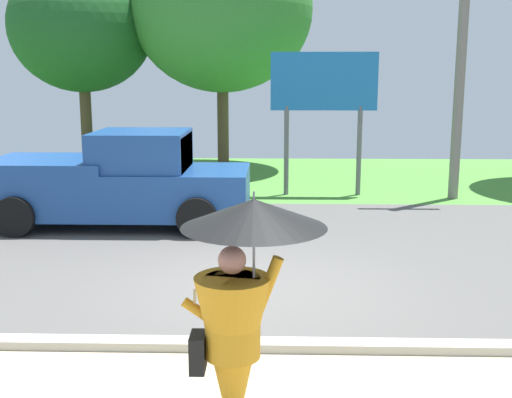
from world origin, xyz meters
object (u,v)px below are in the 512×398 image
(monk_pedestrian, at_px, (238,314))
(utility_pole, at_px, (463,25))
(roadside_billboard, at_px, (324,92))
(tree_right_mid, at_px, (222,9))
(pickup_truck, at_px, (119,182))
(tree_center_back, at_px, (82,27))

(monk_pedestrian, distance_m, utility_pole, 11.99)
(roadside_billboard, bearing_deg, tree_right_mid, 121.88)
(pickup_truck, bearing_deg, roadside_billboard, 40.33)
(tree_center_back, bearing_deg, monk_pedestrian, -69.83)
(roadside_billboard, xyz_separation_m, tree_center_back, (-7.23, 4.60, 1.86))
(pickup_truck, bearing_deg, monk_pedestrian, -67.49)
(roadside_billboard, bearing_deg, pickup_truck, -142.21)
(tree_center_back, relative_size, tree_right_mid, 0.86)
(utility_pole, relative_size, roadside_billboard, 2.23)
(monk_pedestrian, relative_size, tree_right_mid, 0.29)
(monk_pedestrian, relative_size, tree_center_back, 0.33)
(tree_right_mid, bearing_deg, pickup_truck, -100.45)
(monk_pedestrian, distance_m, roadside_billboard, 11.25)
(roadside_billboard, bearing_deg, utility_pole, -7.20)
(monk_pedestrian, relative_size, roadside_billboard, 0.61)
(utility_pole, bearing_deg, roadside_billboard, 172.80)
(monk_pedestrian, xyz_separation_m, roadside_billboard, (1.48, 11.06, 1.40))
(monk_pedestrian, distance_m, pickup_truck, 8.24)
(utility_pole, bearing_deg, tree_center_back, 154.32)
(pickup_truck, relative_size, tree_right_mid, 0.70)
(monk_pedestrian, relative_size, pickup_truck, 0.41)
(tree_right_mid, bearing_deg, utility_pole, -39.62)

